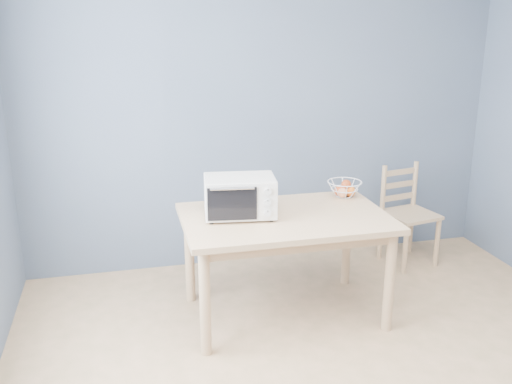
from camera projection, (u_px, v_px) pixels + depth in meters
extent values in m
cube|color=slate|center=(265.00, 111.00, 4.70)|extent=(4.00, 0.01, 2.60)
cube|color=tan|center=(285.00, 218.00, 3.88)|extent=(1.40, 0.90, 0.04)
cylinder|color=tan|center=(205.00, 303.00, 3.51)|extent=(0.07, 0.07, 0.71)
cylinder|color=tan|center=(389.00, 282.00, 3.79)|extent=(0.07, 0.07, 0.71)
cylinder|color=tan|center=(190.00, 256.00, 4.20)|extent=(0.07, 0.07, 0.71)
cylinder|color=tan|center=(347.00, 241.00, 4.48)|extent=(0.07, 0.07, 0.71)
cube|color=beige|center=(240.00, 196.00, 3.82)|extent=(0.51, 0.37, 0.26)
cube|color=black|center=(230.00, 196.00, 3.81)|extent=(0.33, 0.31, 0.20)
cube|color=black|center=(232.00, 204.00, 3.66)|extent=(0.32, 0.05, 0.22)
cylinder|color=silver|center=(232.00, 189.00, 3.61)|extent=(0.28, 0.05, 0.01)
cube|color=beige|center=(267.00, 202.00, 3.69)|extent=(0.13, 0.02, 0.24)
cylinder|color=black|center=(211.00, 222.00, 3.72)|extent=(0.03, 0.03, 0.02)
cylinder|color=black|center=(271.00, 220.00, 3.77)|extent=(0.03, 0.03, 0.02)
cylinder|color=black|center=(210.00, 211.00, 3.95)|extent=(0.03, 0.03, 0.02)
cylinder|color=black|center=(267.00, 208.00, 4.00)|extent=(0.03, 0.03, 0.02)
cylinder|color=silver|center=(268.00, 192.00, 3.66)|extent=(0.05, 0.02, 0.05)
cylinder|color=silver|center=(268.00, 203.00, 3.68)|extent=(0.05, 0.02, 0.05)
cylinder|color=silver|center=(268.00, 213.00, 3.70)|extent=(0.05, 0.02, 0.05)
torus|color=white|center=(345.00, 182.00, 4.25)|extent=(0.31, 0.31, 0.01)
torus|color=white|center=(344.00, 189.00, 4.26)|extent=(0.25, 0.25, 0.01)
torus|color=white|center=(344.00, 196.00, 4.28)|extent=(0.15, 0.15, 0.01)
sphere|color=red|center=(339.00, 191.00, 4.27)|extent=(0.08, 0.08, 0.08)
sphere|color=orange|center=(350.00, 192.00, 4.26)|extent=(0.08, 0.08, 0.08)
sphere|color=#FF9963|center=(342.00, 189.00, 4.32)|extent=(0.08, 0.08, 0.08)
sphere|color=red|center=(346.00, 185.00, 4.25)|extent=(0.07, 0.07, 0.07)
sphere|color=#FF9963|center=(343.00, 193.00, 4.22)|extent=(0.07, 0.07, 0.07)
cube|color=tan|center=(410.00, 214.00, 4.84)|extent=(0.46, 0.46, 0.03)
cylinder|color=tan|center=(405.00, 249.00, 4.70)|extent=(0.04, 0.04, 0.42)
cylinder|color=tan|center=(437.00, 243.00, 4.83)|extent=(0.04, 0.04, 0.42)
cylinder|color=tan|center=(380.00, 236.00, 4.99)|extent=(0.04, 0.04, 0.42)
cylinder|color=tan|center=(411.00, 230.00, 5.13)|extent=(0.04, 0.04, 0.42)
cylinder|color=tan|center=(383.00, 190.00, 4.86)|extent=(0.04, 0.04, 0.42)
cylinder|color=tan|center=(415.00, 185.00, 5.00)|extent=(0.04, 0.04, 0.42)
cube|color=tan|center=(398.00, 197.00, 4.96)|extent=(0.33, 0.08, 0.05)
cube|color=tan|center=(399.00, 185.00, 4.93)|extent=(0.33, 0.08, 0.05)
cube|color=tan|center=(400.00, 172.00, 4.89)|extent=(0.33, 0.08, 0.05)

